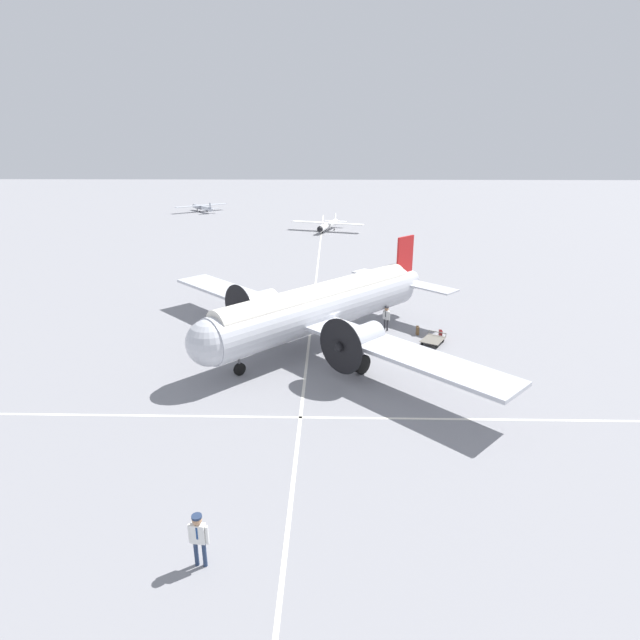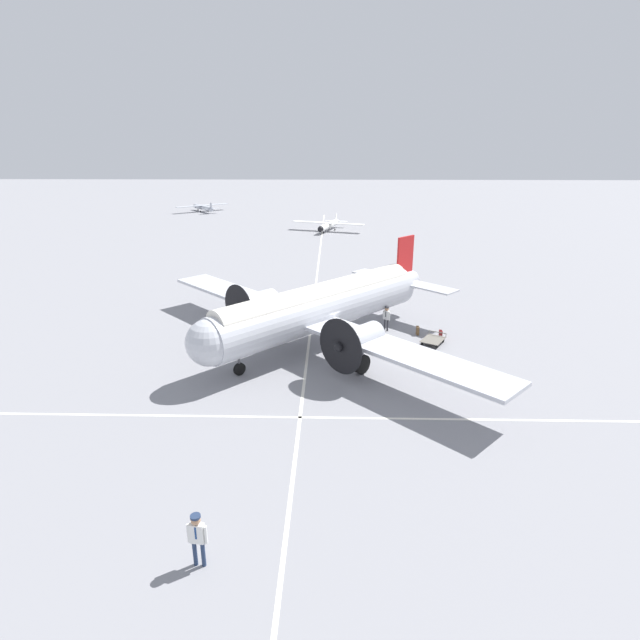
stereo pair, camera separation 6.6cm
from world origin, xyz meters
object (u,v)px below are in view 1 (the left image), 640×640
at_px(light_aircraft_distant, 328,225).
at_px(suitcase_near_door, 418,330).
at_px(passenger_boarding, 386,316).
at_px(airliner_main, 315,308).
at_px(suitcase_upright_spare, 440,334).
at_px(crew_foreground, 198,535).
at_px(light_aircraft_taxiing, 202,207).
at_px(baggage_cart, 433,340).

bearing_deg(light_aircraft_distant, suitcase_near_door, 26.46).
bearing_deg(suitcase_near_door, passenger_boarding, 70.56).
xyz_separation_m(airliner_main, suitcase_upright_spare, (1.67, -8.08, -2.26)).
relative_size(crew_foreground, light_aircraft_distant, 0.17).
distance_m(passenger_boarding, light_aircraft_distant, 40.63).
xyz_separation_m(airliner_main, crew_foreground, (-17.06, 2.89, -1.38)).
distance_m(airliner_main, suitcase_upright_spare, 8.56).
distance_m(airliner_main, crew_foreground, 17.35).
height_order(crew_foreground, suitcase_near_door, crew_foreground).
xyz_separation_m(crew_foreground, light_aircraft_taxiing, (81.39, 20.01, -0.34)).
bearing_deg(passenger_boarding, suitcase_near_door, -159.47).
distance_m(crew_foreground, light_aircraft_distant, 60.57).
distance_m(passenger_boarding, light_aircraft_taxiing, 67.23).
bearing_deg(light_aircraft_taxiing, crew_foreground, 154.82).
bearing_deg(baggage_cart, crew_foreground, 0.30).
bearing_deg(suitcase_upright_spare, passenger_boarding, 68.22).
height_order(crew_foreground, light_aircraft_taxiing, light_aircraft_taxiing).
xyz_separation_m(passenger_boarding, suitcase_near_door, (-0.71, -2.01, -0.77)).
bearing_deg(light_aircraft_taxiing, baggage_cart, 166.49).
bearing_deg(suitcase_near_door, suitcase_upright_spare, -115.07).
height_order(passenger_boarding, suitcase_upright_spare, passenger_boarding).
xyz_separation_m(airliner_main, light_aircraft_taxiing, (64.33, 22.90, -1.72)).
bearing_deg(baggage_cart, suitcase_upright_spare, 175.88).
relative_size(airliner_main, light_aircraft_taxiing, 2.44).
height_order(airliner_main, baggage_cart, airliner_main).
xyz_separation_m(crew_foreground, suitcase_upright_spare, (18.72, -10.97, -0.88)).
distance_m(suitcase_upright_spare, light_aircraft_taxiing, 69.90).
height_order(airliner_main, light_aircraft_distant, airliner_main).
xyz_separation_m(crew_foreground, passenger_boarding, (20.08, -7.58, -0.09)).
distance_m(airliner_main, suitcase_near_door, 7.44).
relative_size(crew_foreground, passenger_boarding, 1.09).
relative_size(suitcase_near_door, light_aircraft_taxiing, 0.07).
relative_size(baggage_cart, light_aircraft_taxiing, 0.24).
relative_size(crew_foreground, baggage_cart, 0.91).
xyz_separation_m(baggage_cart, light_aircraft_distant, (42.72, 6.97, 0.57)).
bearing_deg(suitcase_upright_spare, suitcase_near_door, 64.93).
xyz_separation_m(airliner_main, passenger_boarding, (3.02, -4.69, -1.47)).
relative_size(airliner_main, light_aircraft_distant, 1.95).
relative_size(passenger_boarding, baggage_cart, 0.84).
xyz_separation_m(passenger_boarding, light_aircraft_taxiing, (61.31, 27.59, -0.25)).
bearing_deg(airliner_main, passenger_boarding, 167.44).
height_order(airliner_main, suitcase_upright_spare, airliner_main).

